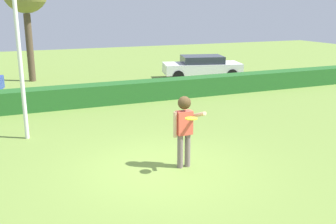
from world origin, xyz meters
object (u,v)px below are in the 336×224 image
object	(u,v)px
frisbee	(191,118)
parked_car_white	(202,66)
person	(184,123)
lamppost	(18,35)

from	to	relation	value
frisbee	parked_car_white	xyz separation A→B (m)	(6.25, 11.47, -0.68)
parked_car_white	person	bearing A→B (deg)	-119.44
lamppost	parked_car_white	distance (m)	12.23
person	parked_car_white	bearing A→B (deg)	60.56
frisbee	lamppost	size ratio (longest dim) A/B	0.05
person	frisbee	xyz separation A→B (m)	(-0.05, -0.47, 0.25)
person	parked_car_white	distance (m)	12.63
lamppost	frisbee	bearing A→B (deg)	-51.90
person	parked_car_white	size ratio (longest dim) A/B	0.40
frisbee	lamppost	distance (m)	5.68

